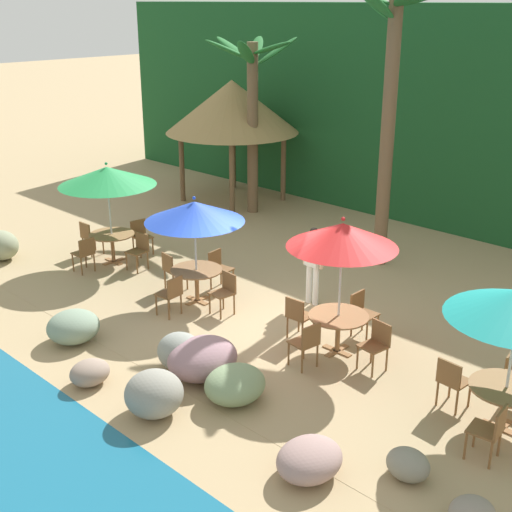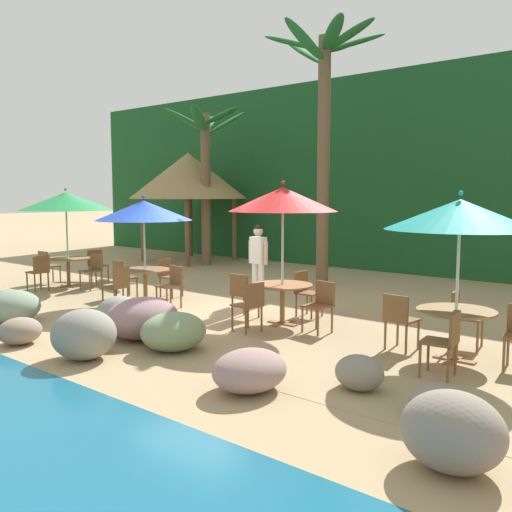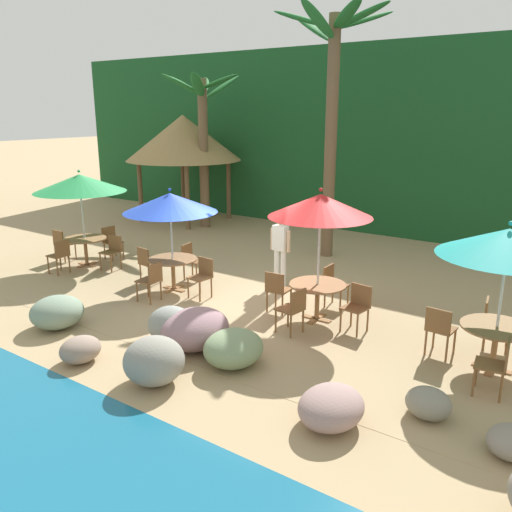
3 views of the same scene
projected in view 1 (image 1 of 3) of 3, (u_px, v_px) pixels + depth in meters
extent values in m
plane|color=tan|center=(265.00, 329.00, 13.44)|extent=(120.00, 120.00, 0.00)
cube|color=tan|center=(265.00, 329.00, 13.44)|extent=(18.00, 5.20, 0.01)
cube|color=#194C23|center=(493.00, 121.00, 18.45)|extent=(28.00, 2.40, 6.00)
ellipsoid|color=gray|center=(235.00, 384.00, 10.96)|extent=(0.93, 1.04, 0.58)
ellipsoid|color=gray|center=(203.00, 358.00, 11.65)|extent=(1.10, 1.27, 0.68)
ellipsoid|color=gray|center=(180.00, 352.00, 11.89)|extent=(0.86, 0.77, 0.66)
ellipsoid|color=gray|center=(154.00, 394.00, 10.57)|extent=(0.92, 0.92, 0.73)
ellipsoid|color=gray|center=(0.00, 245.00, 16.91)|extent=(0.98, 0.84, 0.74)
ellipsoid|color=gray|center=(90.00, 373.00, 11.46)|extent=(0.60, 0.70, 0.43)
ellipsoid|color=gray|center=(408.00, 465.00, 9.19)|extent=(0.61, 0.52, 0.43)
ellipsoid|color=gray|center=(73.00, 327.00, 12.86)|extent=(0.95, 1.00, 0.61)
ellipsoid|color=gray|center=(309.00, 459.00, 9.23)|extent=(0.83, 1.00, 0.51)
cylinder|color=silver|center=(110.00, 218.00, 16.46)|extent=(0.04, 0.04, 2.28)
cone|color=#238E47|center=(107.00, 176.00, 16.09)|extent=(2.31, 2.31, 0.44)
sphere|color=#238E47|center=(106.00, 164.00, 15.99)|extent=(0.07, 0.07, 0.07)
cube|color=olive|center=(114.00, 261.00, 16.86)|extent=(0.60, 0.12, 0.03)
cube|color=olive|center=(114.00, 261.00, 16.86)|extent=(0.12, 0.60, 0.03)
cylinder|color=olive|center=(113.00, 248.00, 16.73)|extent=(0.09, 0.09, 0.71)
cylinder|color=olive|center=(112.00, 234.00, 16.61)|extent=(1.10, 1.10, 0.03)
cylinder|color=brown|center=(137.00, 265.00, 16.07)|extent=(0.04, 0.04, 0.45)
cylinder|color=brown|center=(127.00, 262.00, 16.27)|extent=(0.04, 0.04, 0.45)
cylinder|color=brown|center=(148.00, 261.00, 16.33)|extent=(0.04, 0.04, 0.45)
cylinder|color=brown|center=(138.00, 257.00, 16.54)|extent=(0.04, 0.04, 0.45)
cube|color=brown|center=(137.00, 252.00, 16.22)|extent=(0.47, 0.47, 0.03)
cube|color=brown|center=(142.00, 242.00, 16.30)|extent=(0.42, 0.08, 0.42)
cylinder|color=brown|center=(153.00, 246.00, 17.27)|extent=(0.04, 0.04, 0.45)
cylinder|color=brown|center=(141.00, 249.00, 17.06)|extent=(0.04, 0.04, 0.45)
cylinder|color=brown|center=(145.00, 243.00, 17.53)|extent=(0.04, 0.04, 0.45)
cylinder|color=brown|center=(133.00, 246.00, 17.31)|extent=(0.04, 0.04, 0.45)
cube|color=brown|center=(143.00, 237.00, 17.21)|extent=(0.46, 0.46, 0.03)
cube|color=brown|center=(138.00, 228.00, 17.28)|extent=(0.08, 0.42, 0.42)
cylinder|color=brown|center=(95.00, 242.00, 17.56)|extent=(0.04, 0.04, 0.45)
cylinder|color=brown|center=(103.00, 245.00, 17.33)|extent=(0.04, 0.04, 0.45)
cylinder|color=brown|center=(83.00, 246.00, 17.32)|extent=(0.04, 0.04, 0.45)
cylinder|color=brown|center=(91.00, 249.00, 17.09)|extent=(0.04, 0.04, 0.45)
cube|color=brown|center=(92.00, 237.00, 17.24)|extent=(0.43, 0.43, 0.03)
cube|color=brown|center=(85.00, 231.00, 17.03)|extent=(0.42, 0.04, 0.42)
cylinder|color=brown|center=(73.00, 263.00, 16.19)|extent=(0.04, 0.04, 0.45)
cylinder|color=brown|center=(86.00, 259.00, 16.44)|extent=(0.04, 0.04, 0.45)
cylinder|color=brown|center=(82.00, 267.00, 15.96)|extent=(0.04, 0.04, 0.45)
cylinder|color=brown|center=(94.00, 263.00, 16.21)|extent=(0.04, 0.04, 0.45)
cube|color=brown|center=(83.00, 253.00, 16.11)|extent=(0.43, 0.43, 0.03)
cube|color=brown|center=(87.00, 247.00, 15.92)|extent=(0.04, 0.42, 0.42)
cylinder|color=silver|center=(196.00, 255.00, 14.30)|extent=(0.04, 0.04, 2.11)
cone|color=blue|center=(194.00, 212.00, 13.97)|extent=(2.08, 2.08, 0.42)
sphere|color=blue|center=(194.00, 198.00, 13.86)|extent=(0.07, 0.07, 0.07)
cube|color=olive|center=(197.00, 301.00, 14.67)|extent=(0.60, 0.12, 0.03)
cube|color=olive|center=(197.00, 301.00, 14.67)|extent=(0.12, 0.60, 0.03)
cylinder|color=olive|center=(197.00, 285.00, 14.55)|extent=(0.09, 0.09, 0.71)
cylinder|color=olive|center=(196.00, 270.00, 14.42)|extent=(1.10, 1.10, 0.03)
cylinder|color=brown|center=(221.00, 309.00, 13.76)|extent=(0.04, 0.04, 0.45)
cylinder|color=brown|center=(210.00, 304.00, 14.01)|extent=(0.04, 0.04, 0.45)
cylinder|color=brown|center=(234.00, 304.00, 13.98)|extent=(0.04, 0.04, 0.45)
cylinder|color=brown|center=(223.00, 299.00, 14.23)|extent=(0.04, 0.04, 0.45)
cube|color=brown|center=(222.00, 293.00, 13.91)|extent=(0.45, 0.45, 0.03)
cube|color=brown|center=(229.00, 282.00, 13.97)|extent=(0.42, 0.07, 0.42)
cylinder|color=brown|center=(233.00, 279.00, 15.27)|extent=(0.04, 0.04, 0.45)
cylinder|color=brown|center=(223.00, 284.00, 15.00)|extent=(0.04, 0.04, 0.45)
cylinder|color=brown|center=(221.00, 275.00, 15.47)|extent=(0.04, 0.04, 0.45)
cylinder|color=brown|center=(211.00, 280.00, 15.20)|extent=(0.04, 0.04, 0.45)
cube|color=brown|center=(222.00, 269.00, 15.15)|extent=(0.47, 0.47, 0.03)
cube|color=brown|center=(215.00, 259.00, 15.19)|extent=(0.09, 0.42, 0.42)
cylinder|color=brown|center=(179.00, 275.00, 15.46)|extent=(0.04, 0.04, 0.45)
cylinder|color=brown|center=(187.00, 280.00, 15.19)|extent=(0.04, 0.04, 0.45)
cylinder|color=brown|center=(165.00, 279.00, 15.25)|extent=(0.04, 0.04, 0.45)
cylinder|color=brown|center=(173.00, 284.00, 14.99)|extent=(0.04, 0.04, 0.45)
cube|color=brown|center=(176.00, 270.00, 15.14)|extent=(0.47, 0.47, 0.03)
cube|color=brown|center=(167.00, 263.00, 14.95)|extent=(0.42, 0.09, 0.42)
cylinder|color=brown|center=(156.00, 305.00, 13.94)|extent=(0.04, 0.04, 0.45)
cylinder|color=brown|center=(169.00, 300.00, 14.21)|extent=(0.04, 0.04, 0.45)
cylinder|color=brown|center=(169.00, 310.00, 13.74)|extent=(0.04, 0.04, 0.45)
cylinder|color=brown|center=(181.00, 304.00, 14.00)|extent=(0.04, 0.04, 0.45)
cube|color=brown|center=(168.00, 294.00, 13.89)|extent=(0.46, 0.46, 0.03)
cube|color=brown|center=(175.00, 288.00, 13.70)|extent=(0.08, 0.42, 0.42)
cylinder|color=silver|center=(340.00, 293.00, 12.16)|extent=(0.04, 0.04, 2.37)
cone|color=red|center=(342.00, 235.00, 11.78)|extent=(1.96, 1.96, 0.43)
sphere|color=red|center=(343.00, 219.00, 11.68)|extent=(0.07, 0.07, 0.07)
cube|color=olive|center=(337.00, 351.00, 12.58)|extent=(0.60, 0.12, 0.03)
cube|color=olive|center=(337.00, 351.00, 12.58)|extent=(0.12, 0.60, 0.03)
cylinder|color=olive|center=(338.00, 334.00, 12.45)|extent=(0.09, 0.09, 0.71)
cylinder|color=olive|center=(339.00, 316.00, 12.33)|extent=(1.10, 1.10, 0.03)
cylinder|color=brown|center=(373.00, 366.00, 11.64)|extent=(0.04, 0.04, 0.45)
cylinder|color=brown|center=(357.00, 358.00, 11.91)|extent=(0.04, 0.04, 0.45)
cylinder|color=brown|center=(387.00, 359.00, 11.85)|extent=(0.04, 0.04, 0.45)
cylinder|color=brown|center=(371.00, 352.00, 12.11)|extent=(0.04, 0.04, 0.45)
cube|color=brown|center=(373.00, 346.00, 11.79)|extent=(0.47, 0.47, 0.03)
cube|color=brown|center=(381.00, 333.00, 11.84)|extent=(0.42, 0.09, 0.42)
cylinder|color=brown|center=(378.00, 326.00, 13.08)|extent=(0.04, 0.04, 0.45)
cylinder|color=brown|center=(367.00, 332.00, 12.84)|extent=(0.04, 0.04, 0.45)
cylinder|color=brown|center=(362.00, 320.00, 13.31)|extent=(0.04, 0.04, 0.45)
cylinder|color=brown|center=(351.00, 326.00, 13.07)|extent=(0.04, 0.04, 0.45)
cube|color=brown|center=(365.00, 314.00, 12.99)|extent=(0.42, 0.42, 0.03)
cube|color=brown|center=(357.00, 302.00, 13.05)|extent=(0.04, 0.42, 0.42)
cylinder|color=brown|center=(299.00, 321.00, 13.26)|extent=(0.04, 0.04, 0.45)
cylinder|color=brown|center=(314.00, 327.00, 13.04)|extent=(0.04, 0.04, 0.45)
cylinder|color=brown|center=(287.00, 327.00, 13.00)|extent=(0.04, 0.04, 0.45)
cylinder|color=brown|center=(302.00, 333.00, 12.79)|extent=(0.04, 0.04, 0.45)
cube|color=brown|center=(301.00, 316.00, 12.94)|extent=(0.44, 0.44, 0.03)
cube|color=brown|center=(295.00, 310.00, 12.73)|extent=(0.42, 0.06, 0.42)
cylinder|color=brown|center=(289.00, 354.00, 12.04)|extent=(0.04, 0.04, 0.45)
cylinder|color=brown|center=(304.00, 348.00, 12.24)|extent=(0.04, 0.04, 0.45)
cylinder|color=brown|center=(302.00, 362.00, 11.78)|extent=(0.04, 0.04, 0.45)
cylinder|color=brown|center=(317.00, 355.00, 11.98)|extent=(0.04, 0.04, 0.45)
cube|color=brown|center=(303.00, 343.00, 11.93)|extent=(0.47, 0.47, 0.03)
cube|color=brown|center=(311.00, 337.00, 11.71)|extent=(0.09, 0.42, 0.42)
cylinder|color=silver|center=(510.00, 366.00, 9.92)|extent=(0.04, 0.04, 2.18)
cube|color=olive|center=(501.00, 429.00, 10.30)|extent=(0.60, 0.12, 0.03)
cube|color=olive|center=(501.00, 429.00, 10.30)|extent=(0.12, 0.60, 0.03)
cylinder|color=olive|center=(504.00, 408.00, 10.17)|extent=(0.09, 0.09, 0.71)
cylinder|color=olive|center=(507.00, 388.00, 10.05)|extent=(1.10, 1.10, 0.03)
cylinder|color=brown|center=(510.00, 384.00, 11.11)|extent=(0.04, 0.04, 0.45)
cylinder|color=brown|center=(504.00, 393.00, 10.83)|extent=(0.04, 0.04, 0.45)
cube|color=brown|center=(509.00, 364.00, 10.83)|extent=(0.10, 0.42, 0.42)
cylinder|color=brown|center=(450.00, 385.00, 11.06)|extent=(0.04, 0.04, 0.45)
cylinder|color=brown|center=(469.00, 394.00, 10.81)|extent=(0.04, 0.04, 0.45)
cylinder|color=brown|center=(437.00, 393.00, 10.83)|extent=(0.04, 0.04, 0.45)
cylinder|color=brown|center=(457.00, 403.00, 10.58)|extent=(0.04, 0.04, 0.45)
cube|color=brown|center=(455.00, 381.00, 10.74)|extent=(0.45, 0.45, 0.03)
cube|color=brown|center=(449.00, 374.00, 10.54)|extent=(0.42, 0.07, 0.42)
cylinder|color=brown|center=(465.00, 446.00, 9.56)|extent=(0.04, 0.04, 0.45)
cylinder|color=brown|center=(475.00, 434.00, 9.82)|extent=(0.04, 0.04, 0.45)
cylinder|color=brown|center=(491.00, 456.00, 9.36)|extent=(0.04, 0.04, 0.45)
cylinder|color=brown|center=(499.00, 443.00, 9.62)|extent=(0.04, 0.04, 0.45)
cube|color=brown|center=(484.00, 430.00, 9.51)|extent=(0.47, 0.47, 0.03)
cube|color=brown|center=(500.00, 423.00, 9.32)|extent=(0.09, 0.42, 0.42)
cylinder|color=brown|center=(253.00, 130.00, 19.99)|extent=(0.32, 0.32, 4.97)
ellipsoid|color=#236B2D|center=(271.00, 48.00, 18.69)|extent=(1.44, 0.38, 0.50)
ellipsoid|color=#236B2D|center=(276.00, 51.00, 19.45)|extent=(0.90, 1.34, 0.84)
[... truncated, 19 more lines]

